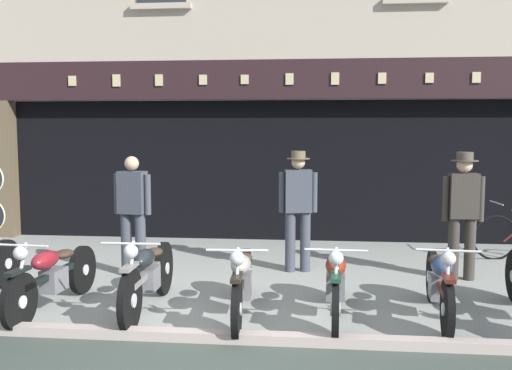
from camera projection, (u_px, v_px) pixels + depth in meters
shop_facade at (275, 142)px, 12.32m from camera, size 10.95×4.42×6.77m
motorcycle_left at (52, 275)px, 6.60m from camera, size 0.62×1.98×0.90m
motorcycle_center_left at (148, 275)px, 6.56m from camera, size 0.62×2.04×0.93m
motorcycle_center at (242, 280)px, 6.39m from camera, size 0.62×2.03×0.89m
motorcycle_center_right at (336, 282)px, 6.31m from camera, size 0.62×1.93×0.91m
motorcycle_right at (440, 282)px, 6.30m from camera, size 0.62×1.92×0.90m
salesman_left at (133, 210)px, 8.12m from camera, size 0.55×0.28×1.70m
shopkeeper_center at (298, 205)px, 8.36m from camera, size 0.55×0.33×1.76m
salesman_right at (463, 209)px, 7.90m from camera, size 0.56×0.36×1.76m
advert_board_near at (414, 155)px, 10.51m from camera, size 0.77×0.03×1.02m
advert_board_far at (475, 153)px, 10.39m from camera, size 0.83×0.03×0.95m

